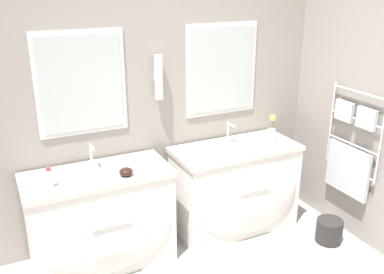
% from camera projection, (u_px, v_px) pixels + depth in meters
% --- Properties ---
extents(wall_back, '(4.87, 0.15, 2.60)m').
position_uv_depth(wall_back, '(149.00, 97.00, 3.75)').
color(wall_back, gray).
rests_on(wall_back, ground_plane).
extents(wall_right, '(0.13, 3.49, 2.60)m').
position_uv_depth(wall_right, '(371.00, 102.00, 3.65)').
color(wall_right, gray).
rests_on(wall_right, ground_plane).
extents(vanity_left, '(1.17, 0.62, 0.83)m').
position_uv_depth(vanity_left, '(102.00, 220.00, 3.50)').
color(vanity_left, white).
rests_on(vanity_left, ground_plane).
extents(vanity_right, '(1.17, 0.62, 0.83)m').
position_uv_depth(vanity_right, '(236.00, 188.00, 4.04)').
color(vanity_right, white).
rests_on(vanity_right, ground_plane).
extents(faucet_left, '(0.17, 0.12, 0.20)m').
position_uv_depth(faucet_left, '(92.00, 156.00, 3.47)').
color(faucet_left, silver).
rests_on(faucet_left, vanity_left).
extents(faucet_right, '(0.17, 0.12, 0.20)m').
position_uv_depth(faucet_right, '(229.00, 133.00, 4.01)').
color(faucet_right, silver).
rests_on(faucet_right, vanity_right).
extents(toiletry_bottle, '(0.06, 0.06, 0.16)m').
position_uv_depth(toiletry_bottle, '(49.00, 178.00, 3.14)').
color(toiletry_bottle, silver).
rests_on(toiletry_bottle, vanity_left).
extents(amenity_bowl, '(0.11, 0.11, 0.07)m').
position_uv_depth(amenity_bowl, '(126.00, 172.00, 3.34)').
color(amenity_bowl, black).
rests_on(amenity_bowl, vanity_left).
extents(flower_vase, '(0.07, 0.07, 0.25)m').
position_uv_depth(flower_vase, '(272.00, 130.00, 4.05)').
color(flower_vase, silver).
rests_on(flower_vase, vanity_right).
extents(waste_bin, '(0.24, 0.24, 0.22)m').
position_uv_depth(waste_bin, '(329.00, 230.00, 3.92)').
color(waste_bin, '#282626').
rests_on(waste_bin, ground_plane).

